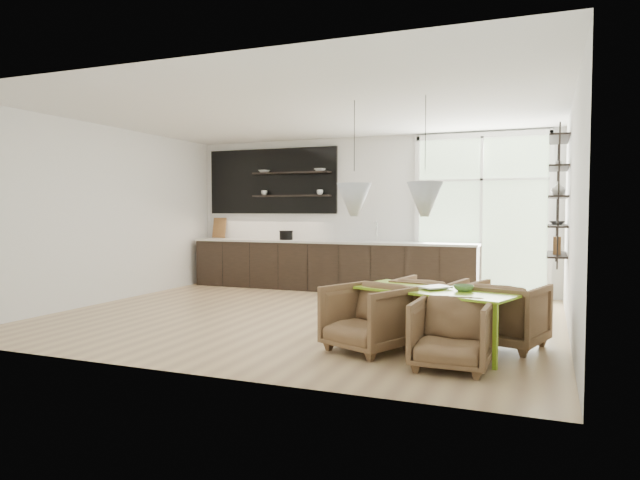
{
  "coord_description": "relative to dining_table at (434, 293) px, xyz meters",
  "views": [
    {
      "loc": [
        3.24,
        -7.38,
        1.52
      ],
      "look_at": [
        0.04,
        0.6,
        1.07
      ],
      "focal_mm": 32.0,
      "sensor_mm": 36.0,
      "label": 1
    }
  ],
  "objects": [
    {
      "name": "room",
      "position": [
        -1.52,
        2.27,
        0.85
      ],
      "size": [
        7.02,
        6.01,
        2.91
      ],
      "color": "#D2B280",
      "rests_on": "ground"
    },
    {
      "name": "kitchen_run",
      "position": [
        -2.79,
        3.86,
        -0.02
      ],
      "size": [
        5.54,
        0.69,
        2.75
      ],
      "color": "black",
      "rests_on": "ground"
    },
    {
      "name": "right_shelving",
      "position": [
        1.26,
        2.34,
        1.04
      ],
      "size": [
        0.26,
        1.22,
        1.9
      ],
      "color": "black",
      "rests_on": "ground"
    },
    {
      "name": "dining_table",
      "position": [
        0.0,
        0.0,
        0.0
      ],
      "size": [
        1.96,
        1.34,
        0.66
      ],
      "rotation": [
        0.0,
        0.0,
        -0.33
      ],
      "color": "#96CD22",
      "rests_on": "ground"
    },
    {
      "name": "armchair_back_left",
      "position": [
        -0.19,
        0.71,
        -0.26
      ],
      "size": [
        0.88,
        0.9,
        0.7
      ],
      "primitive_type": "imported",
      "rotation": [
        0.0,
        0.0,
        2.95
      ],
      "color": "brown",
      "rests_on": "ground"
    },
    {
      "name": "armchair_back_right",
      "position": [
        0.73,
        0.36,
        -0.25
      ],
      "size": [
        0.97,
        0.99,
        0.72
      ],
      "primitive_type": "imported",
      "rotation": [
        0.0,
        0.0,
        2.85
      ],
      "color": "brown",
      "rests_on": "ground"
    },
    {
      "name": "armchair_front_left",
      "position": [
        -0.65,
        -0.38,
        -0.25
      ],
      "size": [
        1.03,
        1.04,
        0.72
      ],
      "primitive_type": "imported",
      "rotation": [
        0.0,
        0.0,
        -0.43
      ],
      "color": "brown",
      "rests_on": "ground"
    },
    {
      "name": "armchair_front_right",
      "position": [
        0.31,
        -0.75,
        -0.28
      ],
      "size": [
        0.73,
        0.75,
        0.67
      ],
      "primitive_type": "imported",
      "rotation": [
        0.0,
        0.0,
        -0.03
      ],
      "color": "brown",
      "rests_on": "ground"
    },
    {
      "name": "wire_stool",
      "position": [
        -1.18,
        0.52,
        -0.35
      ],
      "size": [
        0.32,
        0.32,
        0.4
      ],
      "rotation": [
        0.0,
        0.0,
        0.13
      ],
      "color": "black",
      "rests_on": "ground"
    },
    {
      "name": "table_book",
      "position": [
        -0.09,
        0.09,
        0.06
      ],
      "size": [
        0.4,
        0.41,
        0.03
      ],
      "primitive_type": "imported",
      "rotation": [
        0.0,
        0.0,
        -0.67
      ],
      "color": "white",
      "rests_on": "dining_table"
    },
    {
      "name": "table_bowl",
      "position": [
        0.32,
        -0.05,
        0.08
      ],
      "size": [
        0.23,
        0.23,
        0.07
      ],
      "primitive_type": "imported",
      "rotation": [
        0.0,
        0.0,
        -0.1
      ],
      "color": "#618E54",
      "rests_on": "dining_table"
    }
  ]
}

